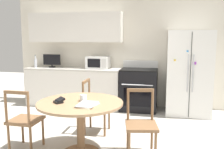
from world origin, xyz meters
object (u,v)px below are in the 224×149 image
(oven_range, at_px, (139,89))
(dining_chair_left, at_px, (24,120))
(microwave, at_px, (98,62))
(countertop_tv, at_px, (52,60))
(dining_chair_far, at_px, (95,107))
(wallet, at_px, (59,101))
(dining_chair_right, at_px, (141,125))
(counter_bottle, at_px, (36,63))
(candle_glass, at_px, (83,98))
(refrigerator, at_px, (189,73))

(oven_range, distance_m, dining_chair_left, 2.74)
(microwave, xyz_separation_m, countertop_tv, (-1.14, -0.02, 0.03))
(dining_chair_far, xyz_separation_m, wallet, (-0.23, -0.94, 0.34))
(countertop_tv, relative_size, wallet, 2.41)
(dining_chair_left, bearing_deg, oven_range, 60.39)
(dining_chair_far, bearing_deg, dining_chair_left, -43.29)
(countertop_tv, xyz_separation_m, wallet, (1.28, -2.48, -0.29))
(oven_range, height_order, dining_chair_right, oven_range)
(counter_bottle, distance_m, dining_chair_far, 2.43)
(candle_glass, relative_size, wallet, 0.53)
(candle_glass, distance_m, wallet, 0.33)
(refrigerator, bearing_deg, candle_glass, -125.40)
(dining_chair_left, distance_m, candle_glass, 0.94)
(counter_bottle, xyz_separation_m, dining_chair_left, (1.08, -2.30, -0.58))
(dining_chair_right, bearing_deg, oven_range, -94.31)
(counter_bottle, bearing_deg, oven_range, 1.30)
(oven_range, bearing_deg, refrigerator, -3.27)
(refrigerator, height_order, candle_glass, refrigerator)
(countertop_tv, height_order, dining_chair_right, countertop_tv)
(counter_bottle, distance_m, dining_chair_right, 3.50)
(dining_chair_far, bearing_deg, countertop_tv, -135.98)
(oven_range, bearing_deg, countertop_tv, 178.50)
(refrigerator, xyz_separation_m, dining_chair_left, (-2.43, -2.30, -0.44))
(dining_chair_far, xyz_separation_m, candle_glass, (0.06, -0.78, 0.35))
(microwave, relative_size, dining_chair_far, 0.56)
(wallet, bearing_deg, oven_range, 71.52)
(oven_range, height_order, microwave, microwave)
(refrigerator, distance_m, microwave, 2.01)
(countertop_tv, xyz_separation_m, dining_chair_left, (0.71, -2.41, -0.63))
(counter_bottle, height_order, dining_chair_right, counter_bottle)
(dining_chair_left, relative_size, wallet, 5.18)
(microwave, height_order, candle_glass, microwave)
(refrigerator, relative_size, dining_chair_right, 1.94)
(dining_chair_right, height_order, dining_chair_far, same)
(dining_chair_right, distance_m, candle_glass, 0.87)
(microwave, height_order, dining_chair_far, microwave)
(oven_range, bearing_deg, wallet, -108.48)
(oven_range, distance_m, countertop_tv, 2.18)
(countertop_tv, relative_size, candle_glass, 4.52)
(refrigerator, xyz_separation_m, countertop_tv, (-3.14, 0.11, 0.19))
(dining_chair_left, bearing_deg, countertop_tv, 107.22)
(dining_chair_far, bearing_deg, microwave, -166.92)
(oven_range, height_order, dining_chair_far, oven_range)
(dining_chair_left, height_order, wallet, dining_chair_left)
(counter_bottle, relative_size, dining_chair_right, 0.33)
(countertop_tv, relative_size, counter_bottle, 1.41)
(countertop_tv, height_order, dining_chair_far, countertop_tv)
(counter_bottle, xyz_separation_m, candle_glass, (1.94, -2.21, -0.23))
(refrigerator, bearing_deg, dining_chair_right, -110.20)
(countertop_tv, bearing_deg, refrigerator, -2.09)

